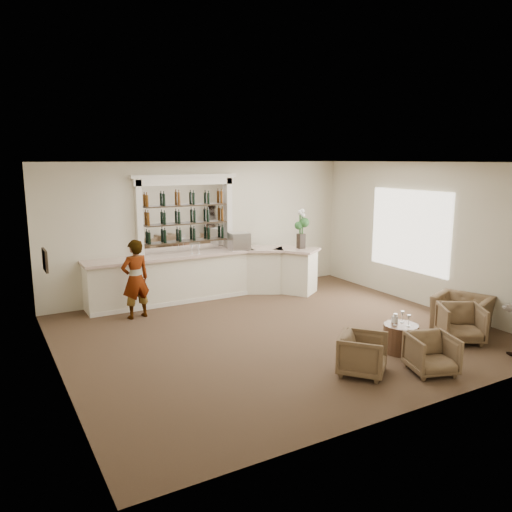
% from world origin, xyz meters
% --- Properties ---
extents(ground, '(8.00, 8.00, 0.00)m').
position_xyz_m(ground, '(0.00, 0.00, 0.00)').
color(ground, '#4C3826').
rests_on(ground, ground).
extents(room_shell, '(8.04, 7.02, 3.32)m').
position_xyz_m(room_shell, '(0.16, 0.71, 2.34)').
color(room_shell, beige).
rests_on(room_shell, ground).
extents(bar_counter, '(5.72, 1.80, 1.14)m').
position_xyz_m(bar_counter, '(-0.16, 3.00, 0.57)').
color(bar_counter, white).
rests_on(bar_counter, ground).
extents(back_bar_alcove, '(2.64, 0.25, 3.00)m').
position_xyz_m(back_bar_alcove, '(-0.50, 3.41, 2.03)').
color(back_bar_alcove, white).
rests_on(back_bar_alcove, ground).
extents(cocktail_table, '(0.60, 0.60, 0.50)m').
position_xyz_m(cocktail_table, '(1.40, -1.86, 0.25)').
color(cocktail_table, '#513323').
rests_on(cocktail_table, ground).
extents(sommelier, '(0.68, 0.51, 1.70)m').
position_xyz_m(sommelier, '(-2.10, 2.34, 0.85)').
color(sommelier, gray).
rests_on(sommelier, ground).
extents(armchair_left, '(1.00, 1.01, 0.66)m').
position_xyz_m(armchair_left, '(0.19, -2.25, 0.33)').
color(armchair_left, brown).
rests_on(armchair_left, ground).
extents(armchair_center, '(0.87, 0.88, 0.64)m').
position_xyz_m(armchair_center, '(1.17, -2.76, 0.32)').
color(armchair_center, brown).
rests_on(armchair_center, ground).
extents(armchair_right, '(1.04, 1.05, 0.70)m').
position_xyz_m(armchair_right, '(2.76, -2.04, 0.35)').
color(armchair_right, brown).
rests_on(armchair_right, ground).
extents(armchair_far, '(1.22, 1.29, 0.67)m').
position_xyz_m(armchair_far, '(3.40, -1.56, 0.34)').
color(armchair_far, brown).
rests_on(armchair_far, ground).
extents(espresso_machine, '(0.53, 0.46, 0.42)m').
position_xyz_m(espresso_machine, '(0.72, 2.98, 1.35)').
color(espresso_machine, silver).
rests_on(espresso_machine, bar_counter).
extents(flower_vase, '(0.26, 0.26, 0.99)m').
position_xyz_m(flower_vase, '(2.15, 2.35, 1.70)').
color(flower_vase, black).
rests_on(flower_vase, bar_counter).
extents(wine_glass_bar_left, '(0.07, 0.07, 0.21)m').
position_xyz_m(wine_glass_bar_left, '(-0.37, 2.96, 1.25)').
color(wine_glass_bar_left, white).
rests_on(wine_glass_bar_left, bar_counter).
extents(wine_glass_bar_right, '(0.07, 0.07, 0.21)m').
position_xyz_m(wine_glass_bar_right, '(-0.53, 3.02, 1.25)').
color(wine_glass_bar_right, white).
rests_on(wine_glass_bar_right, bar_counter).
extents(wine_glass_tbl_a, '(0.07, 0.07, 0.21)m').
position_xyz_m(wine_glass_tbl_a, '(1.28, -1.83, 0.60)').
color(wine_glass_tbl_a, white).
rests_on(wine_glass_tbl_a, cocktail_table).
extents(wine_glass_tbl_b, '(0.07, 0.07, 0.21)m').
position_xyz_m(wine_glass_tbl_b, '(1.50, -1.78, 0.60)').
color(wine_glass_tbl_b, white).
rests_on(wine_glass_tbl_b, cocktail_table).
extents(wine_glass_tbl_c, '(0.07, 0.07, 0.21)m').
position_xyz_m(wine_glass_tbl_c, '(1.44, -1.99, 0.60)').
color(wine_glass_tbl_c, white).
rests_on(wine_glass_tbl_c, cocktail_table).
extents(napkin_holder, '(0.08, 0.08, 0.12)m').
position_xyz_m(napkin_holder, '(1.38, -1.72, 0.56)').
color(napkin_holder, silver).
rests_on(napkin_holder, cocktail_table).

